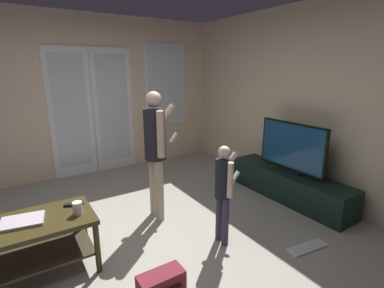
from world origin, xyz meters
name	(u,v)px	position (x,y,z in m)	size (l,w,h in m)	color
ground_plane	(134,253)	(0.00, 0.00, -0.01)	(5.25, 5.18, 0.02)	gray
wall_back_with_doors	(76,98)	(0.09, 2.55, 1.28)	(5.25, 0.09, 2.63)	beige
wall_right_plain	(312,103)	(2.59, 0.00, 1.30)	(0.06, 5.18, 2.60)	beige
coffee_table	(35,236)	(-0.80, 0.17, 0.37)	(0.96, 0.58, 0.51)	#332B12
tv_stand	(288,185)	(2.25, -0.01, 0.19)	(0.44, 1.78, 0.39)	black
flat_screen_tv	(292,147)	(2.24, -0.01, 0.73)	(0.08, 1.00, 0.68)	black
person_adult	(156,145)	(0.51, 0.51, 0.90)	(0.50, 0.41, 1.51)	tan
person_child	(224,186)	(0.85, -0.32, 0.62)	(0.38, 0.28, 1.04)	#39334D
backpack	(162,287)	(-0.03, -0.68, 0.12)	(0.36, 0.21, 0.24)	maroon
loose_keyboard	(307,248)	(1.49, -0.88, 0.01)	(0.45, 0.18, 0.02)	white
laptop_closed	(22,221)	(-0.87, 0.19, 0.52)	(0.33, 0.24, 0.02)	#B8ABB5
cup_near_edge	(78,208)	(-0.45, 0.09, 0.57)	(0.08, 0.08, 0.11)	white
tv_remote_black	(74,205)	(-0.45, 0.27, 0.52)	(0.17, 0.05, 0.02)	black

